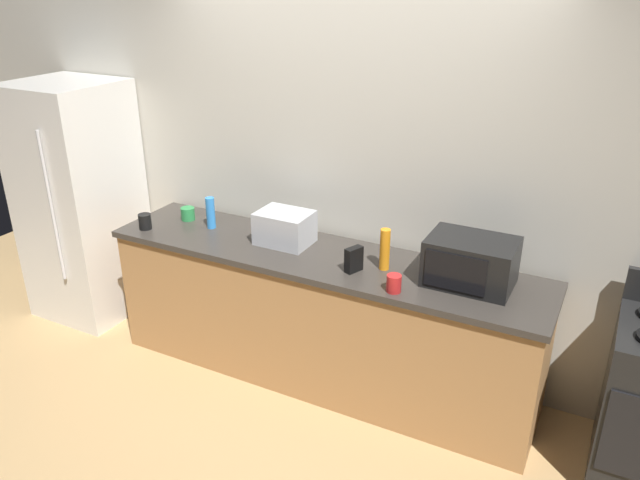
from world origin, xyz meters
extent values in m
plane|color=tan|center=(0.00, 0.00, 0.00)|extent=(8.00, 8.00, 0.00)
cube|color=beige|center=(0.00, 0.81, 1.35)|extent=(6.40, 0.10, 2.70)
cube|color=#B27F4C|center=(0.00, 0.40, 0.43)|extent=(2.80, 0.60, 0.86)
cube|color=#38332D|center=(0.00, 0.40, 0.88)|extent=(2.84, 0.64, 0.04)
cube|color=white|center=(-2.05, 0.40, 0.90)|extent=(0.72, 0.70, 1.80)
cylinder|color=silver|center=(-1.91, 0.03, 1.00)|extent=(0.02, 0.02, 1.10)
cube|color=black|center=(0.92, 0.45, 1.04)|extent=(0.48, 0.34, 0.27)
cube|color=black|center=(0.88, 0.28, 1.04)|extent=(0.34, 0.01, 0.21)
cube|color=#B7BABF|center=(-0.29, 0.46, 1.01)|extent=(0.34, 0.26, 0.21)
cube|color=black|center=(0.28, 0.29, 0.98)|extent=(0.09, 0.12, 0.15)
cylinder|color=#338CE5|center=(-0.86, 0.45, 1.01)|extent=(0.06, 0.06, 0.22)
cylinder|color=orange|center=(0.43, 0.40, 1.03)|extent=(0.06, 0.06, 0.25)
cylinder|color=#2D8C47|center=(-1.09, 0.49, 0.94)|extent=(0.10, 0.10, 0.09)
cylinder|color=black|center=(-1.25, 0.22, 0.95)|extent=(0.09, 0.09, 0.11)
cylinder|color=red|center=(0.58, 0.17, 0.95)|extent=(0.08, 0.08, 0.10)
camera|label=1|loc=(1.60, -2.69, 2.54)|focal=34.79mm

